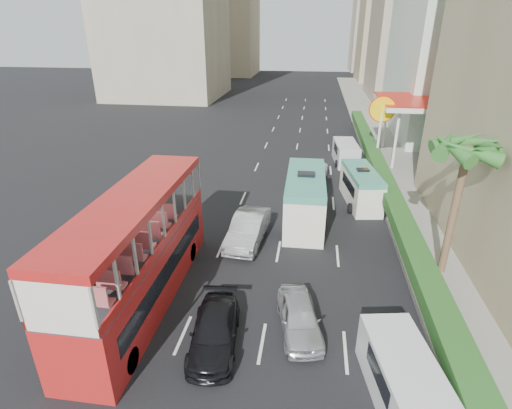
% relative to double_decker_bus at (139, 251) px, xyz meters
% --- Properties ---
extents(ground_plane, '(200.00, 200.00, 0.00)m').
position_rel_double_decker_bus_xyz_m(ground_plane, '(6.00, 0.00, -2.53)').
color(ground_plane, black).
rests_on(ground_plane, ground).
extents(double_decker_bus, '(2.50, 11.00, 5.06)m').
position_rel_double_decker_bus_xyz_m(double_decker_bus, '(0.00, 0.00, 0.00)').
color(double_decker_bus, red).
rests_on(double_decker_bus, ground).
extents(car_silver_lane_a, '(2.10, 4.97, 1.60)m').
position_rel_double_decker_bus_xyz_m(car_silver_lane_a, '(3.77, 5.90, -2.53)').
color(car_silver_lane_a, silver).
rests_on(car_silver_lane_a, ground).
extents(car_silver_lane_b, '(2.30, 4.06, 1.30)m').
position_rel_double_decker_bus_xyz_m(car_silver_lane_b, '(6.98, -1.04, -2.53)').
color(car_silver_lane_b, silver).
rests_on(car_silver_lane_b, ground).
extents(car_black, '(2.19, 4.45, 1.25)m').
position_rel_double_decker_bus_xyz_m(car_black, '(3.79, -2.29, -2.53)').
color(car_black, black).
rests_on(car_black, ground).
extents(van_asset, '(2.71, 5.11, 1.37)m').
position_rel_double_decker_bus_xyz_m(van_asset, '(7.20, 15.92, -2.53)').
color(van_asset, silver).
rests_on(van_asset, ground).
extents(minibus_near, '(2.40, 6.93, 3.06)m').
position_rel_double_decker_bus_xyz_m(minibus_near, '(6.85, 8.98, -1.00)').
color(minibus_near, silver).
rests_on(minibus_near, ground).
extents(minibus_far, '(2.56, 5.55, 2.37)m').
position_rel_double_decker_bus_xyz_m(minibus_far, '(10.59, 12.37, -1.35)').
color(minibus_far, silver).
rests_on(minibus_far, ground).
extents(panel_van_near, '(2.55, 4.71, 1.79)m').
position_rel_double_decker_bus_xyz_m(panel_van_near, '(10.44, -3.98, -1.64)').
color(panel_van_near, silver).
rests_on(panel_van_near, ground).
extents(panel_van_far, '(2.23, 4.70, 1.82)m').
position_rel_double_decker_bus_xyz_m(panel_van_far, '(10.13, 21.37, -1.62)').
color(panel_van_far, silver).
rests_on(panel_van_far, ground).
extents(sidewalk, '(6.00, 120.00, 0.18)m').
position_rel_double_decker_bus_xyz_m(sidewalk, '(15.00, 25.00, -2.44)').
color(sidewalk, '#99968C').
rests_on(sidewalk, ground).
extents(kerb_wall, '(0.30, 44.00, 1.00)m').
position_rel_double_decker_bus_xyz_m(kerb_wall, '(12.20, 14.00, -1.85)').
color(kerb_wall, silver).
rests_on(kerb_wall, sidewalk).
extents(hedge, '(1.10, 44.00, 0.70)m').
position_rel_double_decker_bus_xyz_m(hedge, '(12.20, 14.00, -1.00)').
color(hedge, '#2D6626').
rests_on(hedge, kerb_wall).
extents(palm_tree, '(0.36, 0.36, 6.40)m').
position_rel_double_decker_bus_xyz_m(palm_tree, '(13.80, 4.00, 0.85)').
color(palm_tree, brown).
rests_on(palm_tree, sidewalk).
extents(shell_station, '(6.50, 8.00, 5.50)m').
position_rel_double_decker_bus_xyz_m(shell_station, '(16.00, 23.00, 0.22)').
color(shell_station, silver).
rests_on(shell_station, ground).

